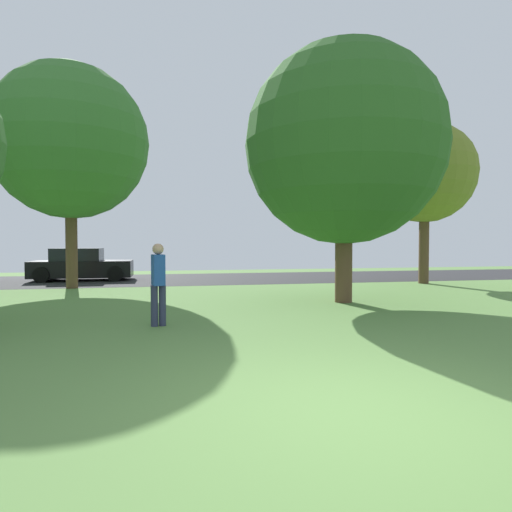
{
  "coord_description": "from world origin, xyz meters",
  "views": [
    {
      "loc": [
        -1.85,
        -3.91,
        1.67
      ],
      "look_at": [
        0.0,
        5.11,
        1.37
      ],
      "focal_mm": 30.81,
      "sensor_mm": 36.0,
      "label": 1
    }
  ],
  "objects": [
    {
      "name": "parked_car_black",
      "position": [
        -5.45,
        16.23,
        0.64
      ],
      "size": [
        4.14,
        2.0,
        1.39
      ],
      "color": "black",
      "rests_on": "ground_plane"
    },
    {
      "name": "birch_tree_lone",
      "position": [
        2.96,
        7.48,
        4.33
      ],
      "size": [
        5.47,
        5.47,
        7.07
      ],
      "color": "brown",
      "rests_on": "ground_plane"
    },
    {
      "name": "road_strip",
      "position": [
        0.0,
        16.0,
        0.0
      ],
      "size": [
        44.0,
        6.4,
        0.01
      ],
      "primitive_type": "cube",
      "color": "#28282B",
      "rests_on": "ground_plane"
    },
    {
      "name": "oak_tree_left",
      "position": [
        -5.18,
        12.88,
        5.23
      ],
      "size": [
        5.49,
        5.49,
        7.99
      ],
      "color": "brown",
      "rests_on": "ground_plane"
    },
    {
      "name": "maple_tree_near",
      "position": [
        8.31,
        12.02,
        4.41
      ],
      "size": [
        3.97,
        3.97,
        6.42
      ],
      "color": "brown",
      "rests_on": "ground_plane"
    },
    {
      "name": "ground_plane",
      "position": [
        0.0,
        0.0,
        0.0
      ],
      "size": [
        44.0,
        44.0,
        0.0
      ],
      "primitive_type": "plane",
      "color": "#5B8442"
    },
    {
      "name": "person_catcher",
      "position": [
        -2.01,
        4.97,
        0.9
      ],
      "size": [
        0.3,
        0.36,
        1.64
      ],
      "rotation": [
        0.0,
        0.0,
        -1.35
      ],
      "color": "#2D334C",
      "rests_on": "ground_plane"
    }
  ]
}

